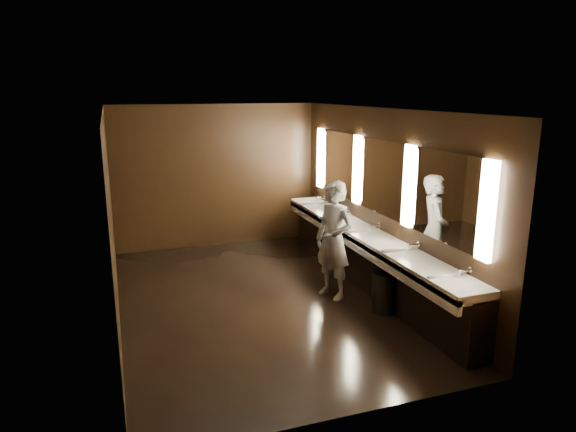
% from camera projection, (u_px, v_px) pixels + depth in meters
% --- Properties ---
extents(floor, '(6.00, 6.00, 0.00)m').
position_uv_depth(floor, '(259.00, 300.00, 7.70)').
color(floor, black).
rests_on(floor, ground).
extents(ceiling, '(4.00, 6.00, 0.02)m').
position_uv_depth(ceiling, '(257.00, 109.00, 7.03)').
color(ceiling, '#2D2D2B').
rests_on(ceiling, wall_back).
extents(wall_back, '(4.00, 0.02, 2.80)m').
position_uv_depth(wall_back, '(216.00, 176.00, 10.11)').
color(wall_back, black).
rests_on(wall_back, floor).
extents(wall_front, '(4.00, 0.02, 2.80)m').
position_uv_depth(wall_front, '(349.00, 280.00, 4.61)').
color(wall_front, black).
rests_on(wall_front, floor).
extents(wall_left, '(0.02, 6.00, 2.80)m').
position_uv_depth(wall_left, '(111.00, 220.00, 6.73)').
color(wall_left, black).
rests_on(wall_left, floor).
extents(wall_right, '(0.02, 6.00, 2.80)m').
position_uv_depth(wall_right, '(381.00, 199.00, 8.00)').
color(wall_right, black).
rests_on(wall_right, floor).
extents(sink_counter, '(0.55, 5.40, 1.01)m').
position_uv_depth(sink_counter, '(367.00, 256.00, 8.15)').
color(sink_counter, black).
rests_on(sink_counter, floor).
extents(mirror_band, '(0.06, 5.03, 1.15)m').
position_uv_depth(mirror_band, '(381.00, 177.00, 7.91)').
color(mirror_band, '#FFEFC9').
rests_on(mirror_band, wall_right).
extents(person, '(0.65, 0.76, 1.78)m').
position_uv_depth(person, '(334.00, 240.00, 7.62)').
color(person, '#8097BF').
rests_on(person, floor).
extents(trash_bin, '(0.46, 0.46, 0.58)m').
position_uv_depth(trash_bin, '(385.00, 292.00, 7.24)').
color(trash_bin, black).
rests_on(trash_bin, floor).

